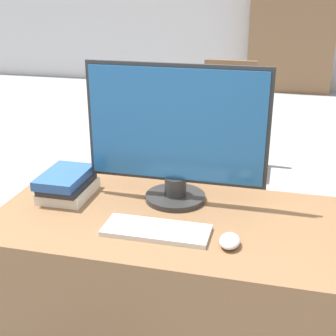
{
  "coord_description": "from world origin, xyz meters",
  "views": [
    {
      "loc": [
        0.32,
        -1.08,
        1.51
      ],
      "look_at": [
        -0.01,
        0.28,
        0.95
      ],
      "focal_mm": 50.0,
      "sensor_mm": 36.0,
      "label": 1
    }
  ],
  "objects_px": {
    "mouse": "(230,241)",
    "monitor": "(176,134)",
    "keyboard": "(156,230)",
    "book_stack": "(67,185)",
    "far_chair": "(227,110)"
  },
  "relations": [
    {
      "from": "monitor",
      "to": "far_chair",
      "type": "xyz_separation_m",
      "value": [
        -0.09,
        2.31,
        -0.5
      ]
    },
    {
      "from": "monitor",
      "to": "far_chair",
      "type": "relative_size",
      "value": 0.72
    },
    {
      "from": "book_stack",
      "to": "far_chair",
      "type": "height_order",
      "value": "far_chair"
    },
    {
      "from": "monitor",
      "to": "book_stack",
      "type": "bearing_deg",
      "value": -170.16
    },
    {
      "from": "far_chair",
      "to": "monitor",
      "type": "bearing_deg",
      "value": -112.22
    },
    {
      "from": "book_stack",
      "to": "monitor",
      "type": "bearing_deg",
      "value": 9.84
    },
    {
      "from": "monitor",
      "to": "book_stack",
      "type": "xyz_separation_m",
      "value": [
        -0.4,
        -0.07,
        -0.21
      ]
    },
    {
      "from": "mouse",
      "to": "book_stack",
      "type": "height_order",
      "value": "book_stack"
    },
    {
      "from": "mouse",
      "to": "book_stack",
      "type": "xyz_separation_m",
      "value": [
        -0.64,
        0.21,
        0.03
      ]
    },
    {
      "from": "monitor",
      "to": "mouse",
      "type": "bearing_deg",
      "value": -50.23
    },
    {
      "from": "keyboard",
      "to": "far_chair",
      "type": "xyz_separation_m",
      "value": [
        -0.09,
        2.57,
        -0.26
      ]
    },
    {
      "from": "keyboard",
      "to": "far_chair",
      "type": "bearing_deg",
      "value": 91.92
    },
    {
      "from": "keyboard",
      "to": "book_stack",
      "type": "relative_size",
      "value": 1.5
    },
    {
      "from": "mouse",
      "to": "monitor",
      "type": "bearing_deg",
      "value": 129.77
    },
    {
      "from": "book_stack",
      "to": "far_chair",
      "type": "bearing_deg",
      "value": 82.55
    }
  ]
}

